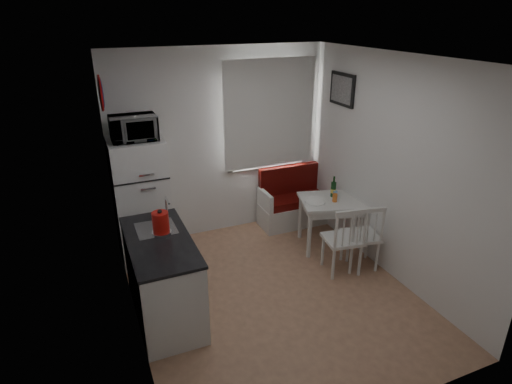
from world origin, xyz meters
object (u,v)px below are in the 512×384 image
microwave (133,128)px  kettle (161,223)px  kitchen_counter (163,277)px  bench (299,204)px  chair_right (366,230)px  dining_table (335,205)px  chair_left (348,234)px  wine_bottle (334,187)px  fridge (141,201)px

microwave → kettle: size_ratio=1.97×
kitchen_counter → bench: 2.70m
bench → chair_right: size_ratio=2.45×
dining_table → kitchen_counter: bearing=-151.6°
chair_left → chair_right: 0.27m
kitchen_counter → microwave: 1.76m
wine_bottle → chair_left: bearing=-109.4°
kitchen_counter → fridge: 1.29m
kitchen_counter → chair_right: bearing=-3.0°
fridge → microwave: bearing=-90.0°
kitchen_counter → bench: bearing=30.1°
fridge → kettle: (0.03, -1.15, 0.23)m
fridge → wine_bottle: fridge is taller
dining_table → chair_right: 0.66m
microwave → chair_right: bearing=-28.5°
dining_table → fridge: 2.52m
fridge → microwave: (0.00, -0.05, 0.95)m
chair_left → wine_bottle: bearing=79.3°
fridge → kettle: bearing=-88.5°
chair_left → dining_table: bearing=78.0°
bench → wine_bottle: bearing=-80.7°
dining_table → chair_left: 0.71m
bench → wine_bottle: (0.12, -0.72, 0.54)m
bench → dining_table: size_ratio=1.15×
wine_bottle → kettle: bearing=-167.2°
chair_left → fridge: fridge is taller
chair_right → microwave: 3.01m
chair_left → wine_bottle: 0.85m
chair_left → fridge: (-2.16, 1.37, 0.24)m
bench → microwave: microwave is taller
kitchen_counter → kettle: bearing=61.4°
bench → kitchen_counter: bearing=-149.9°
chair_left → wine_bottle: wine_bottle is taller
chair_right → kettle: kettle is taller
dining_table → kettle: 2.46m
fridge → wine_bottle: size_ratio=5.59×
dining_table → chair_left: size_ratio=2.17×
chair_right → fridge: (-2.43, 1.37, 0.25)m
kitchen_counter → bench: size_ratio=1.08×
chair_right → fridge: size_ratio=0.31×
bench → wine_bottle: 0.91m
kitchen_counter → chair_left: size_ratio=2.70×
wine_bottle → dining_table: bearing=-100.6°
dining_table → microwave: 2.75m
bench → microwave: bearing=-176.1°
bench → dining_table: 0.89m
kitchen_counter → microwave: microwave is taller
fridge → wine_bottle: (2.43, -0.61, 0.03)m
kitchen_counter → chair_left: kitchen_counter is taller
dining_table → microwave: (-2.41, 0.66, 1.13)m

